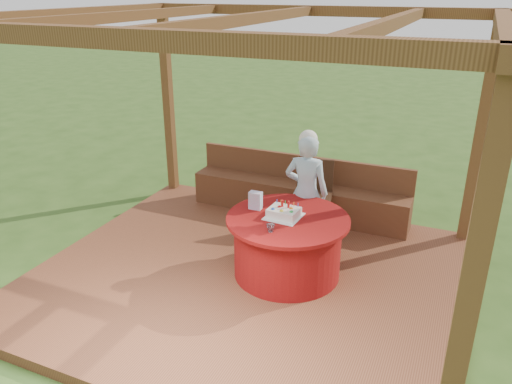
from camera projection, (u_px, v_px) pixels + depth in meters
ground at (247, 283)px, 5.55m from camera, size 60.00×60.00×0.00m
deck at (247, 278)px, 5.53m from camera, size 4.50×4.00×0.12m
pergola at (245, 62)px, 4.63m from camera, size 4.50×4.00×2.72m
bench at (299, 196)px, 6.86m from camera, size 3.00×0.42×0.80m
table at (287, 245)px, 5.38m from camera, size 1.31×1.31×0.68m
chair at (314, 192)px, 6.35m from camera, size 0.54×0.54×0.91m
elderly_woman at (306, 191)px, 5.81m from camera, size 0.54×0.38×1.46m
birthday_cake at (284, 212)px, 5.25m from camera, size 0.38×0.38×0.17m
gift_bag at (256, 200)px, 5.43m from camera, size 0.14×0.09×0.20m
drinking_glass at (271, 228)px, 4.94m from camera, size 0.11×0.11×0.08m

